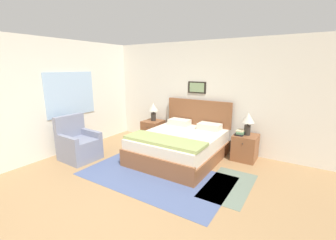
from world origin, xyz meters
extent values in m
plane|color=#99754C|center=(0.00, 0.00, 0.00)|extent=(16.00, 16.00, 0.00)
cube|color=silver|center=(0.00, 3.21, 1.30)|extent=(7.79, 0.06, 2.60)
cube|color=black|center=(-0.28, 3.17, 1.49)|extent=(0.47, 0.02, 0.28)
cube|color=gray|center=(-0.28, 3.16, 1.49)|extent=(0.39, 0.00, 0.23)
cube|color=silver|center=(-2.72, 1.59, 1.30)|extent=(0.06, 5.58, 2.60)
cube|color=#9EBCDB|center=(-2.68, 1.32, 1.36)|extent=(0.02, 1.27, 1.02)
cube|color=#47567F|center=(-0.16, 1.18, 0.00)|extent=(2.73, 1.54, 0.01)
cube|color=slate|center=(1.11, 1.58, 0.00)|extent=(0.71, 1.27, 0.01)
cube|color=brown|center=(-0.19, 2.14, 0.14)|extent=(1.68, 1.96, 0.28)
cube|color=brown|center=(-0.19, 1.19, 0.32)|extent=(1.68, 0.06, 0.08)
cube|color=beige|center=(-0.19, 2.14, 0.42)|extent=(1.61, 1.88, 0.28)
cube|color=brown|center=(-0.19, 3.09, 0.88)|extent=(1.68, 0.06, 0.63)
cube|color=#8E9E5B|center=(-0.19, 1.54, 0.59)|extent=(1.64, 0.55, 0.06)
cube|color=beige|center=(-0.59, 2.86, 0.63)|extent=(0.52, 0.32, 0.14)
cube|color=beige|center=(0.22, 2.86, 0.63)|extent=(0.52, 0.32, 0.14)
cube|color=gray|center=(-2.01, 0.96, 0.23)|extent=(0.76, 0.71, 0.46)
cube|color=gray|center=(-2.32, 0.97, 0.71)|extent=(0.15, 0.68, 0.50)
cube|color=gray|center=(-2.00, 1.24, 0.53)|extent=(0.74, 0.13, 0.14)
cube|color=gray|center=(-2.03, 0.67, 0.53)|extent=(0.74, 0.13, 0.14)
cube|color=brown|center=(-1.42, 2.88, 0.28)|extent=(0.49, 0.51, 0.56)
sphere|color=#332D28|center=(-1.42, 2.61, 0.43)|extent=(0.02, 0.02, 0.02)
cube|color=brown|center=(1.05, 2.88, 0.28)|extent=(0.49, 0.51, 0.56)
sphere|color=#332D28|center=(1.05, 2.61, 0.43)|extent=(0.02, 0.02, 0.02)
cylinder|color=#2D2823|center=(-1.42, 2.90, 0.66)|extent=(0.14, 0.14, 0.22)
cylinder|color=#2D2823|center=(-1.42, 2.90, 0.80)|extent=(0.02, 0.02, 0.06)
cone|color=beige|center=(-1.42, 2.90, 0.94)|extent=(0.27, 0.27, 0.21)
cylinder|color=#2D2823|center=(1.06, 2.90, 0.66)|extent=(0.14, 0.14, 0.22)
cylinder|color=#2D2823|center=(1.06, 2.90, 0.80)|extent=(0.02, 0.02, 0.06)
cone|color=beige|center=(1.06, 2.90, 0.94)|extent=(0.27, 0.27, 0.21)
cube|color=#232328|center=(0.94, 2.82, 0.58)|extent=(0.19, 0.27, 0.04)
cube|color=#4C7551|center=(0.94, 2.82, 0.62)|extent=(0.19, 0.29, 0.04)
cube|color=beige|center=(0.94, 2.82, 0.65)|extent=(0.17, 0.23, 0.03)
camera|label=1|loc=(2.09, -1.94, 1.98)|focal=24.00mm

